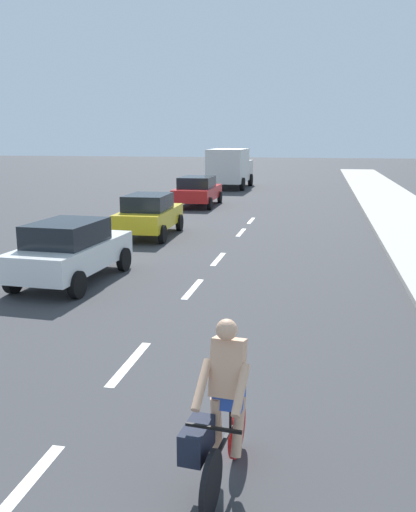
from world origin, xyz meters
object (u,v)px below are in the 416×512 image
parked_car_white (71,250)px  parked_car_yellow (149,214)px  parked_car_red (198,190)px  cyclist (220,412)px  delivery_truck (230,167)px

parked_car_white → parked_car_yellow: bearing=93.1°
parked_car_red → parked_car_yellow: bearing=-89.3°
cyclist → parked_car_white: (-5.17, 7.33, 0.01)m
parked_car_yellow → delivery_truck: (-0.27, 19.90, 0.67)m
cyclist → delivery_truck: size_ratio=0.29×
parked_car_red → delivery_truck: (-0.01, 10.68, 0.66)m
cyclist → delivery_truck: 34.30m
cyclist → parked_car_yellow: size_ratio=0.46×
cyclist → parked_car_red: (-5.48, 23.17, 0.01)m
parked_car_white → delivery_truck: size_ratio=0.64×
cyclist → parked_car_yellow: (-5.22, 13.95, 0.01)m
parked_car_white → delivery_truck: (-0.32, 26.52, 0.67)m
parked_car_white → parked_car_yellow: size_ratio=1.01×
cyclist → delivery_truck: delivery_truck is taller
parked_car_red → delivery_truck: delivery_truck is taller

